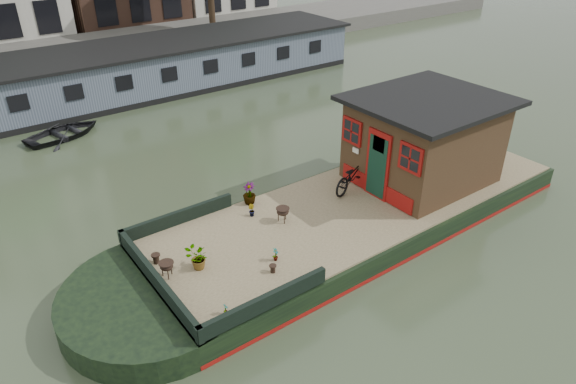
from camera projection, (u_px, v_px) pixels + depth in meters
ground at (362, 221)px, 14.09m from camera, size 120.00×120.00×0.00m
houseboat_hull at (325, 229)px, 13.27m from camera, size 14.01×4.02×0.60m
houseboat_deck at (363, 201)px, 13.78m from camera, size 11.80×3.80×0.05m
bow_bulwark at (193, 264)px, 11.08m from camera, size 3.00×4.00×0.35m
cabin at (424, 139)px, 14.28m from camera, size 4.00×3.50×2.42m
bicycle at (353, 175)px, 14.13m from camera, size 1.78×1.04×0.89m
potted_plant_a at (276, 254)px, 11.40m from camera, size 0.21×0.20×0.33m
potted_plant_b at (251, 210)px, 13.04m from camera, size 0.16×0.19×0.32m
potted_plant_c at (198, 259)px, 11.10m from camera, size 0.52×0.46×0.54m
potted_plant_d at (249, 193)px, 13.50m from camera, size 0.41×0.41×0.61m
potted_plant_e at (226, 309)px, 9.93m from camera, size 0.13×0.16×0.26m
brazier_front at (283, 215)px, 12.79m from camera, size 0.43×0.43×0.39m
brazier_rear at (167, 269)px, 10.91m from camera, size 0.45×0.45×0.37m
bollard_port at (156, 259)px, 11.36m from camera, size 0.20×0.20×0.23m
bollard_stbd at (273, 269)px, 11.08m from camera, size 0.16×0.16×0.18m
dinghy at (63, 129)px, 18.96m from camera, size 3.24×2.67×0.58m
far_houseboat at (151, 69)px, 23.41m from camera, size 20.40×4.40×2.11m
quay at (105, 51)px, 28.22m from camera, size 60.00×6.00×0.90m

